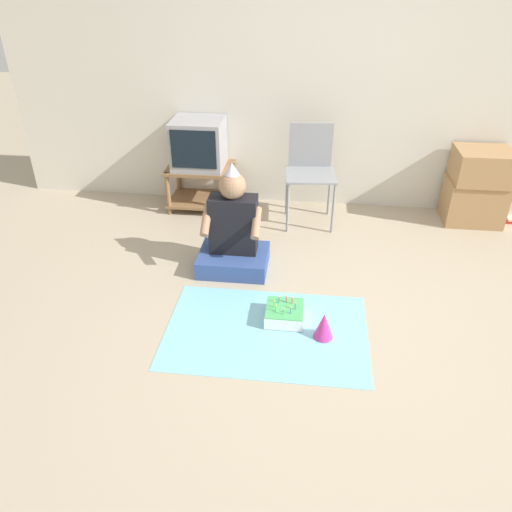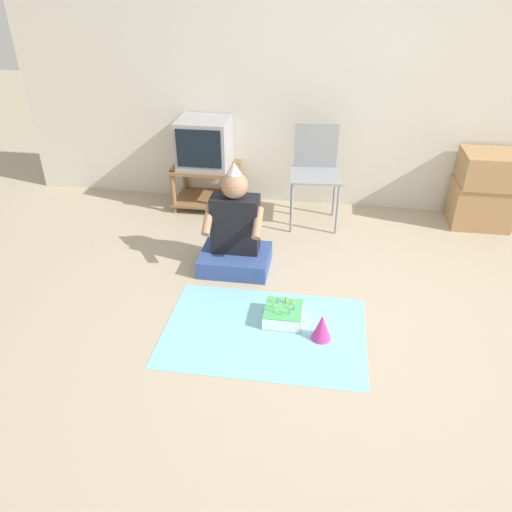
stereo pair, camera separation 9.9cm
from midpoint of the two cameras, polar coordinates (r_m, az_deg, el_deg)
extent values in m
plane|color=tan|center=(3.25, 11.16, -10.69)|extent=(16.00, 16.00, 0.00)
cube|color=beige|center=(4.74, 12.29, 19.99)|extent=(6.40, 0.06, 2.55)
cube|color=olive|center=(4.85, -5.18, 10.08)|extent=(0.62, 0.46, 0.03)
cube|color=olive|center=(4.98, -5.00, 6.53)|extent=(0.62, 0.46, 0.02)
cylinder|color=olive|center=(4.82, -8.84, 7.18)|extent=(0.04, 0.04, 0.42)
cylinder|color=olive|center=(4.69, -2.28, 6.85)|extent=(0.04, 0.04, 0.42)
cylinder|color=olive|center=(5.17, -7.62, 8.95)|extent=(0.04, 0.04, 0.42)
cylinder|color=olive|center=(5.05, -1.46, 8.67)|extent=(0.04, 0.04, 0.42)
cube|color=#99999E|center=(4.77, -5.31, 12.76)|extent=(0.47, 0.44, 0.45)
cube|color=black|center=(4.57, -5.96, 12.06)|extent=(0.41, 0.01, 0.35)
cube|color=gray|center=(4.49, 7.43, 9.09)|extent=(0.47, 0.44, 0.02)
cube|color=gray|center=(4.60, 7.50, 12.35)|extent=(0.39, 0.05, 0.41)
cylinder|color=gray|center=(4.41, 4.74, 5.46)|extent=(0.02, 0.02, 0.47)
cylinder|color=gray|center=(4.44, 9.92, 5.25)|extent=(0.02, 0.02, 0.47)
cylinder|color=gray|center=(4.74, 4.71, 7.36)|extent=(0.02, 0.02, 0.47)
cylinder|color=gray|center=(4.77, 9.55, 7.16)|extent=(0.02, 0.02, 0.47)
cube|color=#A87F51|center=(5.01, 24.79, 5.38)|extent=(0.51, 0.39, 0.40)
cube|color=#A87F51|center=(4.89, 25.67, 8.98)|extent=(0.48, 0.42, 0.29)
cube|color=#334C8C|center=(3.95, -1.68, -0.43)|extent=(0.54, 0.43, 0.14)
cube|color=black|center=(3.84, -1.63, 3.68)|extent=(0.36, 0.19, 0.45)
sphere|color=#9E7556|center=(3.71, -1.71, 8.06)|extent=(0.20, 0.20, 0.20)
cone|color=silver|center=(3.66, -1.74, 9.96)|extent=(0.11, 0.11, 0.09)
cylinder|color=#9E7556|center=(3.76, -4.76, 4.16)|extent=(0.06, 0.24, 0.20)
cylinder|color=#9E7556|center=(3.69, 0.96, 3.77)|extent=(0.06, 0.24, 0.20)
cube|color=#7FC6E0|center=(3.34, 1.81, -8.59)|extent=(1.33, 0.91, 0.01)
cube|color=white|center=(3.42, 3.97, -6.69)|extent=(0.26, 0.26, 0.09)
cube|color=#4CB266|center=(3.39, 4.00, -6.06)|extent=(0.25, 0.25, 0.01)
cylinder|color=#4C7FE5|center=(3.37, 5.21, -5.91)|extent=(0.01, 0.01, 0.05)
sphere|color=#FFCC4C|center=(3.35, 5.23, -5.47)|extent=(0.01, 0.01, 0.01)
cylinder|color=#EA4C4C|center=(3.41, 4.87, -5.29)|extent=(0.01, 0.01, 0.05)
sphere|color=#FFCC4C|center=(3.40, 4.89, -4.85)|extent=(0.01, 0.01, 0.01)
cylinder|color=#EA4C4C|center=(3.43, 4.21, -5.07)|extent=(0.01, 0.01, 0.05)
sphere|color=#FFCC4C|center=(3.41, 4.23, -4.63)|extent=(0.01, 0.01, 0.01)
cylinder|color=#4C7FE5|center=(3.42, 3.37, -5.14)|extent=(0.01, 0.01, 0.05)
sphere|color=#FFCC4C|center=(3.40, 3.39, -4.70)|extent=(0.01, 0.01, 0.01)
cylinder|color=#66C666|center=(3.38, 2.81, -5.67)|extent=(0.01, 0.01, 0.05)
sphere|color=#FFCC4C|center=(3.36, 2.83, -5.23)|extent=(0.01, 0.01, 0.01)
cylinder|color=#66C666|center=(3.34, 2.99, -6.12)|extent=(0.01, 0.01, 0.05)
sphere|color=#FFCC4C|center=(3.32, 3.00, -5.68)|extent=(0.01, 0.01, 0.01)
cylinder|color=#66C666|center=(3.32, 3.84, -6.48)|extent=(0.01, 0.01, 0.05)
sphere|color=#FFCC4C|center=(3.30, 3.86, -6.03)|extent=(0.01, 0.01, 0.01)
cylinder|color=#4C7FE5|center=(3.33, 4.67, -6.39)|extent=(0.01, 0.01, 0.05)
sphere|color=#FFCC4C|center=(3.31, 4.69, -5.95)|extent=(0.01, 0.01, 0.01)
cone|color=#CC338C|center=(3.26, 8.39, -8.01)|extent=(0.13, 0.13, 0.18)
camera|label=1|loc=(0.05, -89.18, 0.49)|focal=35.00mm
camera|label=2|loc=(0.05, 90.82, -0.49)|focal=35.00mm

